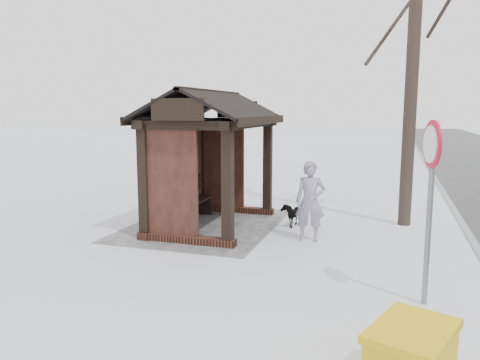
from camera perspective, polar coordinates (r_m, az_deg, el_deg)
name	(u,v)px	position (r m, az deg, el deg)	size (l,w,h in m)	color
ground	(213,226)	(10.86, -3.32, -5.60)	(120.00, 120.00, 0.00)	white
kerb	(476,247)	(10.29, 26.83, -7.29)	(120.00, 0.15, 0.06)	gray
trampled_patch	(205,225)	(10.93, -4.30, -5.47)	(4.20, 3.20, 0.02)	#97979C
bus_shelter	(206,132)	(10.60, -4.22, 5.90)	(3.60, 2.40, 3.09)	#3C1D16
pedestrian	(310,201)	(9.58, 8.57, -2.59)	(0.60, 0.39, 1.63)	gray
dog	(292,214)	(10.83, 6.37, -4.15)	(0.30, 0.66, 0.56)	black
road_sign	(431,175)	(6.70, 22.21, 0.62)	(0.63, 0.19, 2.53)	slate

